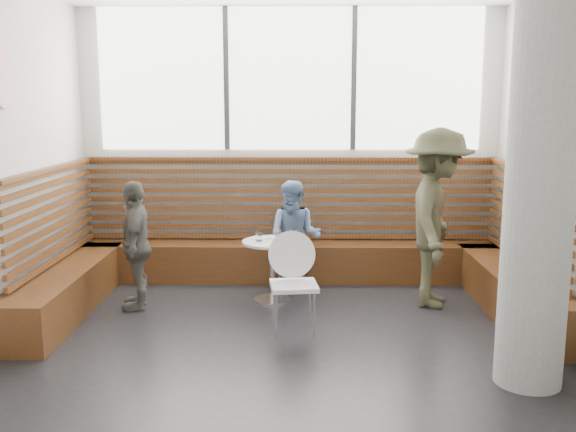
{
  "coord_description": "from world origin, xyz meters",
  "views": [
    {
      "loc": [
        0.1,
        -5.23,
        2.11
      ],
      "look_at": [
        0.0,
        1.0,
        1.0
      ],
      "focal_mm": 40.0,
      "sensor_mm": 36.0,
      "label": 1
    }
  ],
  "objects_px": {
    "adult_man": "(437,218)",
    "child_left": "(136,245)",
    "child_back": "(295,237)",
    "concrete_column": "(541,174)",
    "cafe_table": "(272,258)",
    "cafe_chair": "(294,274)"
  },
  "relations": [
    {
      "from": "concrete_column",
      "to": "adult_man",
      "type": "xyz_separation_m",
      "value": [
        -0.31,
        1.91,
        -0.67
      ]
    },
    {
      "from": "cafe_chair",
      "to": "child_left",
      "type": "height_order",
      "value": "child_left"
    },
    {
      "from": "concrete_column",
      "to": "child_left",
      "type": "height_order",
      "value": "concrete_column"
    },
    {
      "from": "concrete_column",
      "to": "child_back",
      "type": "xyz_separation_m",
      "value": [
        -1.78,
        2.36,
        -0.97
      ]
    },
    {
      "from": "adult_man",
      "to": "child_left",
      "type": "xyz_separation_m",
      "value": [
        -3.1,
        -0.14,
        -0.26
      ]
    },
    {
      "from": "concrete_column",
      "to": "cafe_table",
      "type": "bearing_deg",
      "value": 135.11
    },
    {
      "from": "cafe_chair",
      "to": "child_back",
      "type": "distance_m",
      "value": 1.26
    },
    {
      "from": "child_left",
      "to": "adult_man",
      "type": "bearing_deg",
      "value": 84.35
    },
    {
      "from": "concrete_column",
      "to": "adult_man",
      "type": "relative_size",
      "value": 1.72
    },
    {
      "from": "cafe_table",
      "to": "child_back",
      "type": "height_order",
      "value": "child_back"
    },
    {
      "from": "child_left",
      "to": "concrete_column",
      "type": "bearing_deg",
      "value": 54.4
    },
    {
      "from": "cafe_table",
      "to": "adult_man",
      "type": "distance_m",
      "value": 1.77
    },
    {
      "from": "concrete_column",
      "to": "cafe_chair",
      "type": "relative_size",
      "value": 3.47
    },
    {
      "from": "adult_man",
      "to": "child_left",
      "type": "bearing_deg",
      "value": 107.47
    },
    {
      "from": "cafe_table",
      "to": "child_back",
      "type": "bearing_deg",
      "value": 55.44
    },
    {
      "from": "cafe_chair",
      "to": "child_left",
      "type": "relative_size",
      "value": 0.69
    },
    {
      "from": "child_back",
      "to": "child_left",
      "type": "distance_m",
      "value": 1.73
    },
    {
      "from": "adult_man",
      "to": "child_left",
      "type": "distance_m",
      "value": 3.11
    },
    {
      "from": "child_back",
      "to": "child_left",
      "type": "height_order",
      "value": "child_left"
    },
    {
      "from": "cafe_chair",
      "to": "child_left",
      "type": "xyz_separation_m",
      "value": [
        -1.63,
        0.66,
        0.12
      ]
    },
    {
      "from": "adult_man",
      "to": "concrete_column",
      "type": "bearing_deg",
      "value": -155.77
    },
    {
      "from": "cafe_table",
      "to": "concrete_column",
      "type": "bearing_deg",
      "value": -44.89
    }
  ]
}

